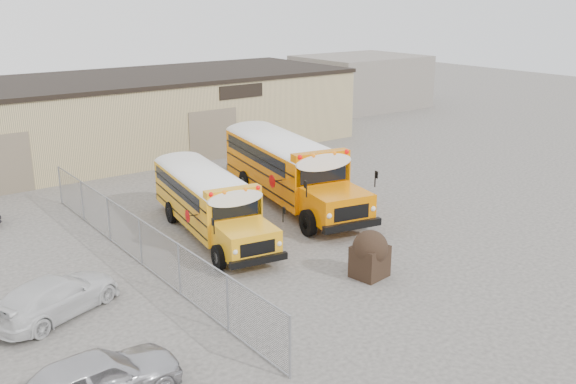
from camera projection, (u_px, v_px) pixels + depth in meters
ground at (322, 253)px, 24.40m from camera, size 120.00×120.00×0.00m
warehouse at (114, 115)px, 39.06m from camera, size 30.20×10.20×4.67m
chainlink_fence at (141, 242)px, 23.02m from camera, size 0.07×18.07×1.81m
distant_building_right at (360, 81)px, 55.84m from camera, size 10.00×8.00×4.40m
school_bus_left at (169, 167)px, 30.71m from camera, size 3.59×9.21×2.63m
school_bus_right at (237, 138)px, 35.54m from camera, size 4.54×11.03×3.14m
tarp_bundle at (370, 253)px, 22.08m from camera, size 1.27×1.24×1.69m
car_silver at (96, 380)px, 15.09m from camera, size 4.27×2.04×1.41m
car_white at (55, 296)px, 19.48m from camera, size 4.61×3.32×1.24m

